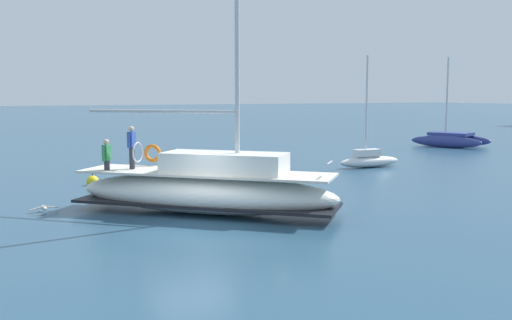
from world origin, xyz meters
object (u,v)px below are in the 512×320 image
main_sailboat (207,188)px  seagull (44,208)px  moored_cutter_left (369,159)px  mooring_buoy (93,182)px  moored_sloop_near (451,139)px

main_sailboat → seagull: 5.95m
main_sailboat → seagull: size_ratio=14.10×
moored_cutter_left → seagull: moored_cutter_left is taller
moored_cutter_left → mooring_buoy: 15.62m
main_sailboat → mooring_buoy: bearing=-163.9°
moored_cutter_left → seagull: (5.28, -18.41, -0.32)m
main_sailboat → moored_cutter_left: (-8.09, 13.21, -0.45)m
main_sailboat → moored_cutter_left: main_sailboat is taller
seagull → moored_cutter_left: bearing=106.0°
mooring_buoy → seagull: bearing=-26.7°
moored_sloop_near → mooring_buoy: 30.74m
main_sailboat → seagull: main_sailboat is taller
moored_cutter_left → seagull: 19.15m
seagull → mooring_buoy: size_ratio=1.13×
mooring_buoy → main_sailboat: bearing=16.1°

